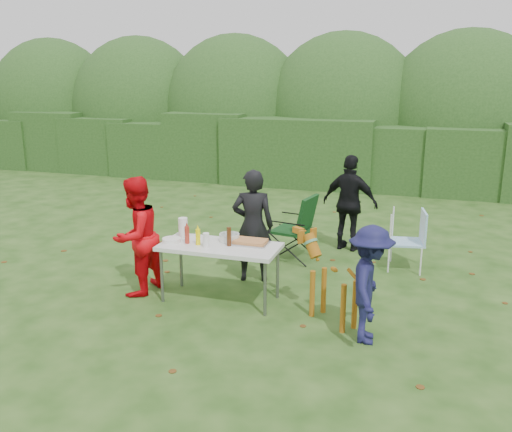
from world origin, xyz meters
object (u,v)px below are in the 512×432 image
(person_cook, at_px, (253,226))
(ketchup_bottle, at_px, (187,235))
(camping_chair, at_px, (293,227))
(person_red_jacket, at_px, (136,236))
(child, at_px, (370,285))
(lawn_chair, at_px, (407,239))
(beer_bottle, at_px, (229,237))
(paper_towel_roll, at_px, (183,228))
(folding_table, at_px, (220,249))
(person_black_puffy, at_px, (350,203))
(mustard_bottle, at_px, (198,237))
(dog, at_px, (334,282))

(person_cook, bearing_deg, ketchup_bottle, 41.78)
(camping_chair, bearing_deg, person_red_jacket, 61.84)
(child, height_order, camping_chair, child)
(person_red_jacket, distance_m, lawn_chair, 3.91)
(beer_bottle, bearing_deg, paper_towel_roll, 166.36)
(folding_table, distance_m, beer_bottle, 0.21)
(camping_chair, xyz_separation_m, beer_bottle, (-0.35, -1.87, 0.34))
(person_black_puffy, height_order, camping_chair, person_black_puffy)
(person_black_puffy, xyz_separation_m, mustard_bottle, (-1.51, -2.66, 0.05))
(folding_table, relative_size, child, 1.16)
(person_cook, height_order, beer_bottle, person_cook)
(person_red_jacket, relative_size, ketchup_bottle, 7.08)
(person_red_jacket, relative_size, lawn_chair, 1.73)
(lawn_chair, bearing_deg, folding_table, 31.80)
(person_red_jacket, relative_size, person_black_puffy, 0.99)
(camping_chair, bearing_deg, ketchup_bottle, 76.06)
(person_red_jacket, height_order, beer_bottle, person_red_jacket)
(lawn_chair, distance_m, beer_bottle, 2.86)
(ketchup_bottle, bearing_deg, mustard_bottle, -3.54)
(dog, height_order, mustard_bottle, dog)
(ketchup_bottle, relative_size, beer_bottle, 0.92)
(person_black_puffy, relative_size, ketchup_bottle, 7.15)
(lawn_chair, distance_m, paper_towel_roll, 3.31)
(lawn_chair, bearing_deg, child, 74.06)
(person_red_jacket, xyz_separation_m, dog, (2.60, -0.10, -0.28))
(person_red_jacket, distance_m, beer_bottle, 1.25)
(person_red_jacket, bearing_deg, child, 92.06)
(lawn_chair, xyz_separation_m, beer_bottle, (-2.07, -1.93, 0.41))
(person_cook, relative_size, ketchup_bottle, 7.18)
(dog, height_order, ketchup_bottle, dog)
(dog, relative_size, ketchup_bottle, 4.73)
(folding_table, bearing_deg, paper_towel_roll, 163.59)
(lawn_chair, height_order, beer_bottle, beer_bottle)
(camping_chair, bearing_deg, beer_bottle, 90.23)
(person_red_jacket, xyz_separation_m, camping_chair, (1.60, 1.97, -0.26))
(child, distance_m, mustard_bottle, 2.24)
(dog, bearing_deg, person_red_jacket, 34.84)
(child, distance_m, paper_towel_roll, 2.61)
(ketchup_bottle, distance_m, paper_towel_roll, 0.29)
(person_red_jacket, distance_m, person_black_puffy, 3.59)
(person_red_jacket, height_order, dog, person_red_jacket)
(dog, relative_size, paper_towel_roll, 4.00)
(folding_table, xyz_separation_m, person_black_puffy, (1.25, 2.59, 0.10))
(person_cook, relative_size, lawn_chair, 1.76)
(camping_chair, relative_size, paper_towel_roll, 3.99)
(ketchup_bottle, bearing_deg, person_black_puffy, 57.86)
(person_red_jacket, relative_size, paper_towel_roll, 5.99)
(person_red_jacket, height_order, child, person_red_jacket)
(mustard_bottle, bearing_deg, dog, -4.22)
(child, distance_m, dog, 0.57)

